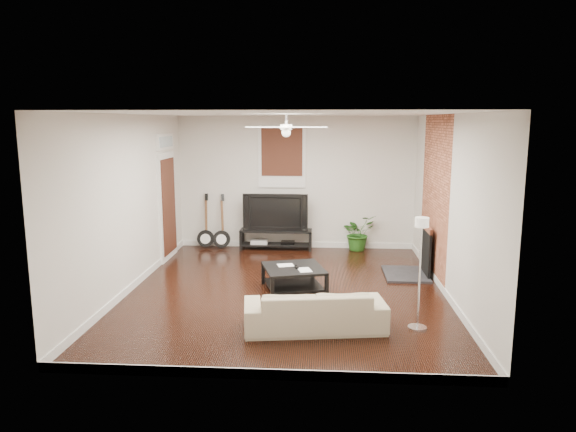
{
  "coord_description": "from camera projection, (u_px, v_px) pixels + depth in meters",
  "views": [
    {
      "loc": [
        0.57,
        -8.18,
        2.7
      ],
      "look_at": [
        0.0,
        0.4,
        1.15
      ],
      "focal_mm": 33.09,
      "sensor_mm": 36.0,
      "label": 1
    }
  ],
  "objects": [
    {
      "name": "brick_accent",
      "position": [
        435.0,
        197.0,
        9.12
      ],
      "size": [
        0.02,
        2.2,
        2.8
      ],
      "primitive_type": "cube",
      "color": "brown",
      "rests_on": "floor"
    },
    {
      "name": "window_back",
      "position": [
        282.0,
        157.0,
        11.14
      ],
      "size": [
        1.0,
        0.06,
        1.3
      ],
      "primitive_type": "cube",
      "color": "#3F1C11",
      "rests_on": "wall_back"
    },
    {
      "name": "potted_plant",
      "position": [
        358.0,
        233.0,
        11.16
      ],
      "size": [
        0.89,
        0.87,
        0.75
      ],
      "primitive_type": "imported",
      "rotation": [
        0.0,
        0.0,
        0.61
      ],
      "color": "#245A19",
      "rests_on": "floor"
    },
    {
      "name": "room",
      "position": [
        286.0,
        205.0,
        8.3
      ],
      "size": [
        5.01,
        6.01,
        2.81
      ],
      "color": "black",
      "rests_on": "ground"
    },
    {
      "name": "coffee_table",
      "position": [
        294.0,
        279.0,
        8.53
      ],
      "size": [
        1.13,
        1.13,
        0.38
      ],
      "primitive_type": "cube",
      "rotation": [
        0.0,
        0.0,
        0.27
      ],
      "color": "black",
      "rests_on": "floor"
    },
    {
      "name": "tv_stand",
      "position": [
        276.0,
        239.0,
        11.27
      ],
      "size": [
        1.51,
        0.4,
        0.42
      ],
      "primitive_type": "cube",
      "color": "black",
      "rests_on": "floor"
    },
    {
      "name": "fireplace",
      "position": [
        415.0,
        250.0,
        9.3
      ],
      "size": [
        0.8,
        1.1,
        0.92
      ],
      "primitive_type": "cube",
      "color": "black",
      "rests_on": "floor"
    },
    {
      "name": "door_left",
      "position": [
        168.0,
        196.0,
        10.35
      ],
      "size": [
        0.08,
        1.0,
        2.5
      ],
      "primitive_type": "cube",
      "color": "white",
      "rests_on": "wall_left"
    },
    {
      "name": "tv",
      "position": [
        276.0,
        211.0,
        11.18
      ],
      "size": [
        1.36,
        0.18,
        0.78
      ],
      "primitive_type": "imported",
      "color": "black",
      "rests_on": "tv_stand"
    },
    {
      "name": "sofa",
      "position": [
        315.0,
        309.0,
        6.93
      ],
      "size": [
        1.92,
        0.97,
        0.54
      ],
      "primitive_type": "imported",
      "rotation": [
        0.0,
        0.0,
        3.28
      ],
      "color": "tan",
      "rests_on": "floor"
    },
    {
      "name": "ceiling_fan",
      "position": [
        286.0,
        127.0,
        8.09
      ],
      "size": [
        1.24,
        1.24,
        0.32
      ],
      "primitive_type": null,
      "color": "white",
      "rests_on": "ceiling"
    },
    {
      "name": "guitar_right",
      "position": [
        221.0,
        222.0,
        11.22
      ],
      "size": [
        0.42,
        0.34,
        1.18
      ],
      "primitive_type": null,
      "rotation": [
        0.0,
        0.0,
        0.26
      ],
      "color": "black",
      "rests_on": "floor"
    },
    {
      "name": "floor_lamp",
      "position": [
        420.0,
        274.0,
        6.85
      ],
      "size": [
        0.28,
        0.28,
        1.5
      ],
      "primitive_type": null,
      "rotation": [
        0.0,
        0.0,
        0.14
      ],
      "color": "white",
      "rests_on": "floor"
    },
    {
      "name": "guitar_left",
      "position": [
        205.0,
        221.0,
        11.27
      ],
      "size": [
        0.4,
        0.31,
        1.18
      ],
      "primitive_type": null,
      "rotation": [
        0.0,
        0.0,
        0.16
      ],
      "color": "black",
      "rests_on": "floor"
    }
  ]
}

